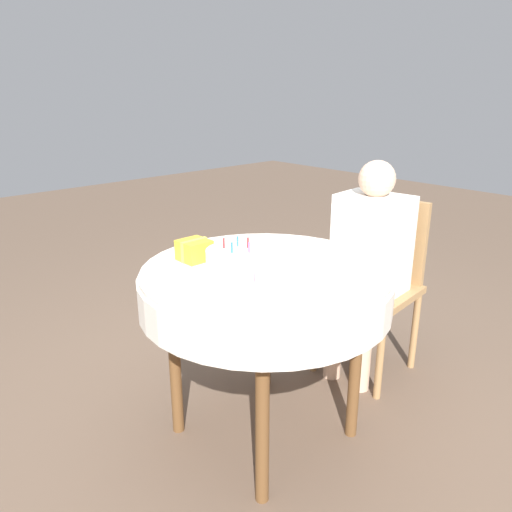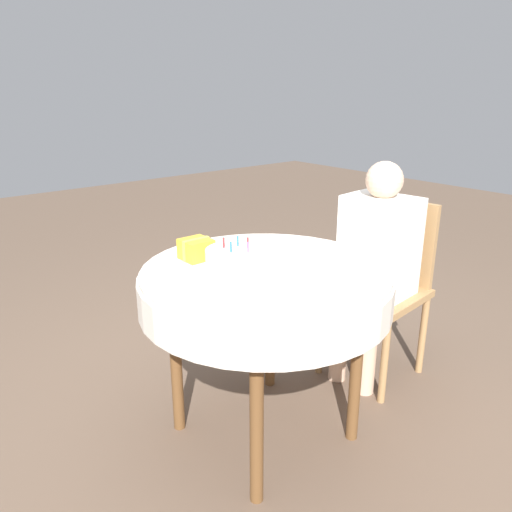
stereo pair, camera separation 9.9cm
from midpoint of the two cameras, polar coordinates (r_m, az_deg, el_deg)
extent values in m
plane|color=brown|center=(2.35, 2.22, -19.45)|extent=(12.00, 12.00, 0.00)
cylinder|color=silver|center=(1.97, 2.50, -1.72)|extent=(0.98, 0.98, 0.02)
cylinder|color=silver|center=(2.00, 2.46, -3.86)|extent=(1.00, 1.00, 0.14)
cylinder|color=brown|center=(2.19, -7.90, -10.93)|extent=(0.05, 0.05, 0.76)
cylinder|color=brown|center=(1.82, 1.70, -17.57)|extent=(0.05, 0.05, 0.76)
cylinder|color=brown|center=(2.48, 2.80, -7.02)|extent=(0.05, 0.05, 0.76)
cylinder|color=brown|center=(2.16, 12.76, -11.68)|extent=(0.05, 0.05, 0.76)
cube|color=#A37A4C|center=(2.63, 14.49, -4.18)|extent=(0.48, 0.48, 0.04)
cube|color=#A37A4C|center=(2.72, 17.08, 1.68)|extent=(0.39, 0.07, 0.44)
cylinder|color=#A37A4C|center=(2.67, 8.41, -8.96)|extent=(0.04, 0.04, 0.44)
cylinder|color=#A37A4C|center=(2.50, 15.58, -11.60)|extent=(0.04, 0.04, 0.44)
cylinder|color=#A37A4C|center=(2.96, 12.84, -6.36)|extent=(0.04, 0.04, 0.44)
cylinder|color=#A37A4C|center=(2.81, 19.48, -8.50)|extent=(0.04, 0.04, 0.44)
cylinder|color=#DBB293|center=(2.63, 10.54, -9.19)|extent=(0.09, 0.09, 0.47)
cylinder|color=#DBB293|center=(2.55, 13.72, -10.35)|extent=(0.09, 0.09, 0.47)
cube|color=silver|center=(2.54, 14.97, 1.22)|extent=(0.36, 0.28, 0.48)
sphere|color=#DBB293|center=(2.47, 15.60, 8.36)|extent=(0.18, 0.18, 0.18)
cube|color=white|center=(1.93, -0.60, -1.84)|extent=(0.30, 0.30, 0.00)
cylinder|color=silver|center=(1.91, -0.61, -0.54)|extent=(0.25, 0.25, 0.09)
cylinder|color=#D166B2|center=(1.86, 0.63, 0.98)|extent=(0.01, 0.01, 0.04)
cylinder|color=red|center=(1.91, 0.52, 1.54)|extent=(0.01, 0.01, 0.04)
cylinder|color=blue|center=(1.93, -0.65, 1.70)|extent=(0.01, 0.01, 0.04)
cylinder|color=red|center=(1.91, -2.25, 1.52)|extent=(0.01, 0.01, 0.04)
cylinder|color=blue|center=(1.86, -1.38, 1.00)|extent=(0.01, 0.01, 0.04)
cylinder|color=silver|center=(1.73, 2.50, -2.47)|extent=(0.08, 0.08, 0.11)
cube|color=gold|center=(2.07, -5.51, 0.77)|extent=(0.12, 0.12, 0.08)
cube|color=#EAE54C|center=(2.07, -5.51, 0.77)|extent=(0.02, 0.12, 0.09)
camera|label=1|loc=(0.05, -88.55, 0.50)|focal=35.00mm
camera|label=2|loc=(0.05, 91.45, -0.50)|focal=35.00mm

